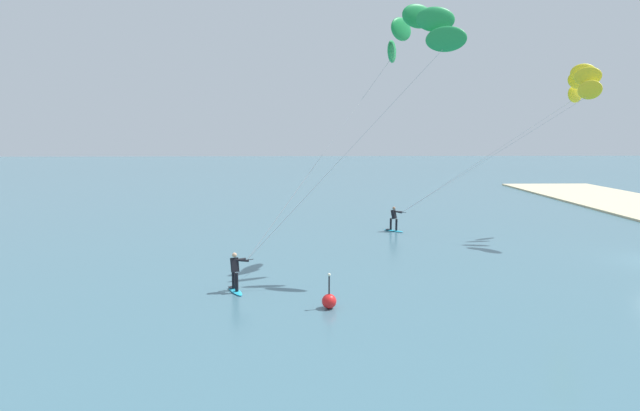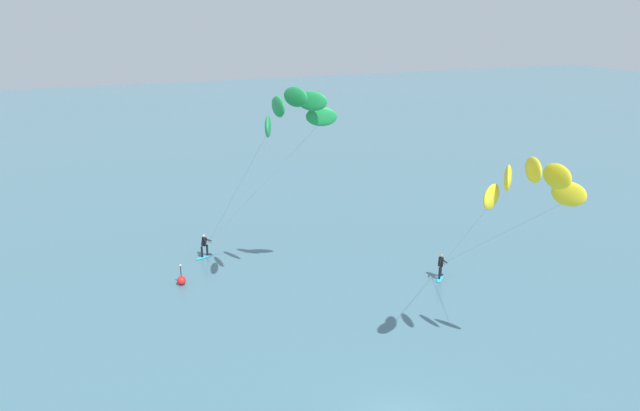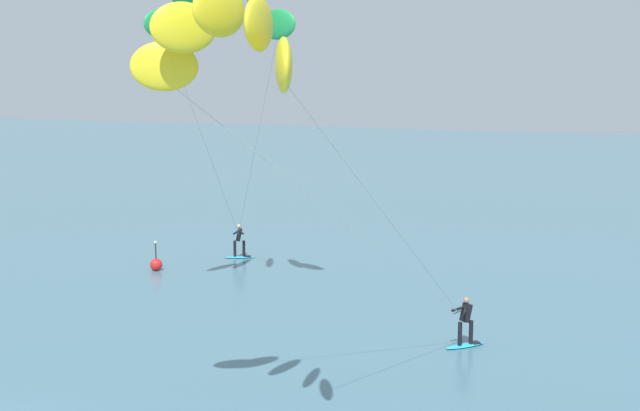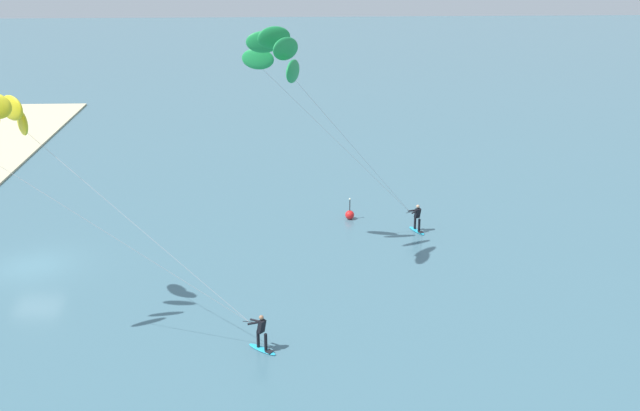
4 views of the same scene
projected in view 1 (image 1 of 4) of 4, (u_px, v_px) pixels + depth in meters
The scene contains 3 objects.
kitesurfer_nearshore at pixel (573, 90), 32.11m from camera, with size 5.86×12.68×10.73m.
kitesurfer_mid_water at pixel (411, 40), 24.73m from camera, with size 7.45×10.52×12.57m.
marker_buoy at pixel (329, 301), 20.11m from camera, with size 0.56×0.56×1.38m.
Camera 1 is at (-25.61, 18.56, 6.67)m, focal length 29.72 mm.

